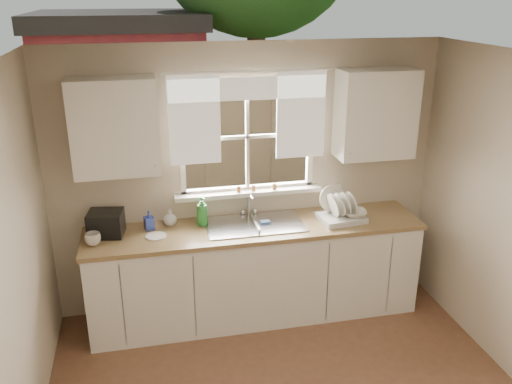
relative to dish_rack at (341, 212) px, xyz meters
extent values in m
cube|color=beige|center=(-0.80, 0.36, -0.41)|extent=(3.60, 0.02, 1.15)
cube|color=beige|center=(-0.80, 0.36, 1.34)|extent=(3.60, 0.02, 0.35)
cube|color=beige|center=(-2.00, 0.36, 0.66)|extent=(1.20, 0.02, 1.00)
cube|color=beige|center=(0.40, 0.36, 0.66)|extent=(1.20, 0.02, 1.00)
cube|color=silver|center=(-0.80, -1.64, 1.51)|extent=(3.60, 4.00, 0.02)
cube|color=white|center=(-0.80, 0.38, 0.16)|extent=(1.30, 0.06, 0.05)
cube|color=white|center=(-0.80, 0.38, 1.16)|extent=(1.30, 0.06, 0.05)
cube|color=white|center=(-1.40, 0.38, 0.66)|extent=(0.05, 0.06, 1.05)
cube|color=white|center=(-0.20, 0.38, 0.66)|extent=(0.05, 0.06, 1.05)
cube|color=white|center=(-0.80, 0.38, 0.66)|extent=(0.03, 0.04, 1.00)
cube|color=white|center=(-0.80, 0.38, 0.66)|extent=(1.20, 0.04, 0.03)
cube|color=white|center=(-0.80, 0.32, 0.14)|extent=(1.38, 0.14, 0.04)
cylinder|color=white|center=(-0.80, 0.30, 1.26)|extent=(1.50, 0.02, 0.02)
cube|color=white|center=(-1.28, 0.31, 0.86)|extent=(0.45, 0.02, 0.80)
cube|color=white|center=(-0.32, 0.31, 0.86)|extent=(0.45, 0.02, 0.80)
cube|color=white|center=(-0.80, 0.31, 1.11)|extent=(1.40, 0.02, 0.20)
cube|color=white|center=(-0.80, 0.04, -0.55)|extent=(3.00, 0.62, 0.87)
cube|color=olive|center=(-0.80, 0.04, -0.10)|extent=(3.04, 0.65, 0.04)
cube|color=white|center=(-1.95, 0.18, 0.86)|extent=(0.70, 0.33, 0.80)
cube|color=white|center=(0.35, 0.18, 0.86)|extent=(0.70, 0.33, 0.80)
cube|color=beige|center=(0.08, 0.34, 0.09)|extent=(0.08, 0.01, 0.12)
cylinder|color=brown|center=(-0.90, 0.30, 0.19)|extent=(0.04, 0.04, 0.06)
cylinder|color=brown|center=(-0.76, 0.30, 0.19)|extent=(0.04, 0.04, 0.06)
cylinder|color=brown|center=(-0.56, 0.30, 0.19)|extent=(0.04, 0.04, 0.06)
cube|color=#335421|center=(-0.80, 5.36, -1.01)|extent=(20.00, 10.00, 0.02)
cube|color=#9A7355|center=(-0.80, 3.36, -0.09)|extent=(8.00, 0.10, 1.80)
cube|color=maroon|center=(-2.00, 6.86, 0.11)|extent=(3.00, 3.00, 2.20)
cube|color=black|center=(-2.00, 6.86, 1.36)|extent=(3.20, 3.20, 0.30)
cylinder|color=#423021|center=(0.60, 6.36, 0.61)|extent=(0.36, 0.36, 3.20)
cube|color=#B7B7BC|center=(-0.80, 0.07, -0.16)|extent=(0.84, 0.46, 0.18)
cube|color=#B7B7BC|center=(-0.80, 0.07, -0.07)|extent=(0.88, 0.50, 0.01)
cube|color=#B7B7BC|center=(-0.80, 0.07, -0.10)|extent=(0.02, 0.41, 0.14)
cylinder|color=silver|center=(-0.80, 0.32, 0.03)|extent=(0.03, 0.03, 0.22)
cylinder|color=silver|center=(-0.80, 0.24, 0.14)|extent=(0.02, 0.18, 0.02)
sphere|color=silver|center=(-0.86, 0.32, -0.05)|extent=(0.05, 0.05, 0.05)
sphere|color=silver|center=(-0.74, 0.32, -0.05)|extent=(0.05, 0.05, 0.05)
cube|color=silver|center=(0.00, -0.01, -0.05)|extent=(0.43, 0.35, 0.05)
cylinder|color=white|center=(-0.05, 0.11, 0.10)|extent=(0.27, 0.11, 0.25)
cylinder|color=white|center=(-0.09, -0.02, 0.09)|extent=(0.09, 0.23, 0.22)
cylinder|color=white|center=(-0.03, -0.01, 0.09)|extent=(0.09, 0.23, 0.22)
cylinder|color=white|center=(0.03, -0.01, 0.09)|extent=(0.09, 0.23, 0.22)
cylinder|color=white|center=(0.09, 0.00, 0.09)|extent=(0.09, 0.23, 0.22)
imported|color=white|center=(0.11, -0.05, 0.00)|extent=(0.26, 0.26, 0.05)
imported|color=#2B8531|center=(-1.26, 0.17, 0.06)|extent=(0.14, 0.14, 0.27)
imported|color=#2D3EAB|center=(-1.73, 0.17, 0.01)|extent=(0.10, 0.10, 0.17)
imported|color=beige|center=(-1.54, 0.22, 0.00)|extent=(0.14, 0.14, 0.15)
cylinder|color=white|center=(-1.68, 0.00, -0.07)|extent=(0.18, 0.18, 0.01)
imported|color=beige|center=(-2.20, -0.04, -0.03)|extent=(0.14, 0.14, 0.10)
cube|color=black|center=(-2.09, 0.14, 0.03)|extent=(0.32, 0.29, 0.21)
camera|label=1|loc=(-1.74, -4.31, 1.93)|focal=38.00mm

